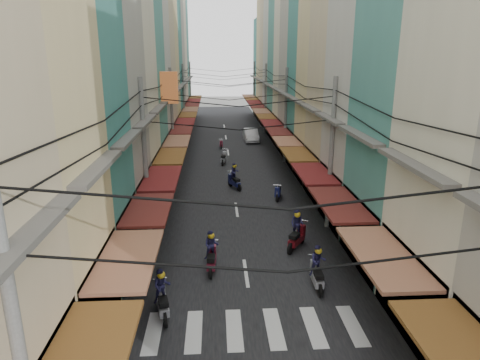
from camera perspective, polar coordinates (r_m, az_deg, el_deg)
name	(u,v)px	position (r m, az deg, el deg)	size (l,w,h in m)	color
ground	(243,253)	(21.01, 0.39, -9.71)	(160.00, 160.00, 0.00)	slate
road	(229,157)	(39.92, -1.51, 3.04)	(10.00, 80.00, 0.02)	black
sidewalk_left	(159,158)	(40.24, -10.81, 2.88)	(3.00, 80.00, 0.06)	slate
sidewalk_right	(298,156)	(40.65, 7.70, 3.16)	(3.00, 80.00, 0.06)	slate
crosswalk	(254,329)	(15.85, 1.90, -19.21)	(7.55, 2.40, 0.01)	silver
building_row_left	(128,47)	(36.00, -14.70, 16.76)	(7.80, 67.67, 23.70)	beige
building_row_right	(328,52)	(36.44, 11.66, 16.36)	(7.80, 68.98, 22.59)	teal
utility_poles	(230,90)	(33.96, -1.30, 11.93)	(10.20, 66.13, 8.20)	gray
white_car	(251,141)	(47.51, 1.48, 5.20)	(4.86, 1.91, 1.72)	silver
bicycle	(386,271)	(20.48, 18.88, -11.40)	(0.56, 1.48, 1.02)	black
moving_scooters	(245,217)	(23.80, 0.70, -4.99)	(6.62, 30.95, 2.01)	black
parked_scooters	(363,279)	(18.58, 16.09, -12.55)	(12.93, 13.09, 0.96)	black
pedestrians	(152,233)	(21.00, -11.72, -6.97)	(12.27, 19.14, 2.18)	#29212D
market_umbrella	(477,304)	(15.12, 29.03, -14.23)	(2.23, 2.23, 2.35)	#B2B2B7
traffic_sign	(402,251)	(17.30, 20.78, -8.81)	(0.10, 0.66, 3.00)	gray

